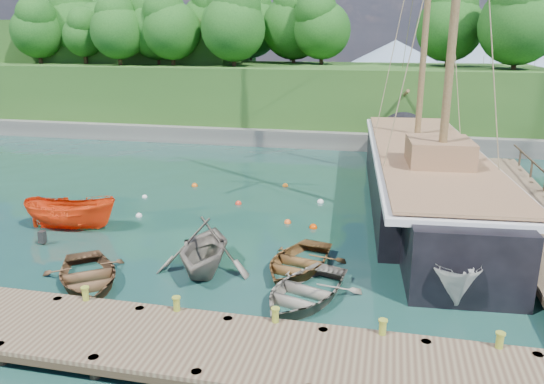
{
  "coord_description": "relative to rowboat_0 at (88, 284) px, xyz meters",
  "views": [
    {
      "loc": [
        4.85,
        -18.27,
        8.42
      ],
      "look_at": [
        0.07,
        3.11,
        2.0
      ],
      "focal_mm": 35.0,
      "sensor_mm": 36.0,
      "label": 1
    }
  ],
  "objects": [
    {
      "name": "mooring_buoy_6",
      "position": [
        -2.71,
        10.19,
        0.0
      ],
      "size": [
        0.28,
        0.28,
        0.28
      ],
      "primitive_type": "sphere",
      "color": "silver",
      "rests_on": "ground"
    },
    {
      "name": "mooring_buoy_2",
      "position": [
        5.7,
        7.84,
        0.0
      ],
      "size": [
        0.33,
        0.33,
        0.33
      ],
      "primitive_type": "sphere",
      "color": "orange",
      "rests_on": "ground"
    },
    {
      "name": "headland",
      "position": [
        -7.6,
        34.35,
        5.54
      ],
      "size": [
        51.0,
        19.31,
        12.9
      ],
      "color": "#474744",
      "rests_on": "ground"
    },
    {
      "name": "ground",
      "position": [
        5.27,
        2.98,
        0.0
      ],
      "size": [
        160.0,
        160.0,
        0.0
      ],
      "primitive_type": "plane",
      "color": "#173C33",
      "rests_on": "ground"
    },
    {
      "name": "rowboat_3",
      "position": [
        7.67,
        0.49,
        0.0
      ],
      "size": [
        4.29,
        5.04,
        0.89
      ],
      "primitive_type": "imported",
      "rotation": [
        0.0,
        0.0,
        -0.33
      ],
      "color": "slate",
      "rests_on": "ground"
    },
    {
      "name": "distant_ridge",
      "position": [
        9.58,
        72.98,
        4.35
      ],
      "size": [
        117.0,
        40.0,
        10.0
      ],
      "color": "#728CA5",
      "rests_on": "ground"
    },
    {
      "name": "dock_near",
      "position": [
        7.27,
        -3.52,
        0.43
      ],
      "size": [
        20.0,
        3.2,
        1.1
      ],
      "color": "brown",
      "rests_on": "ground"
    },
    {
      "name": "schooner",
      "position": [
        12.09,
        12.66,
        1.24
      ],
      "size": [
        7.19,
        29.86,
        22.29
      ],
      "rotation": [
        0.0,
        0.0,
        0.08
      ],
      "color": "black",
      "rests_on": "ground"
    },
    {
      "name": "motorboat_orange",
      "position": [
        -3.75,
        4.92,
        0.0
      ],
      "size": [
        4.47,
        2.03,
        1.68
      ],
      "primitive_type": "imported",
      "rotation": [
        0.0,
        0.0,
        1.66
      ],
      "color": "#ED3F10",
      "rests_on": "ground"
    },
    {
      "name": "mooring_buoy_5",
      "position": [
        4.36,
        14.08,
        0.0
      ],
      "size": [
        0.33,
        0.33,
        0.33
      ],
      "primitive_type": "sphere",
      "color": "orange",
      "rests_on": "ground"
    },
    {
      "name": "rowboat_1",
      "position": [
        3.68,
        1.97,
        0.0
      ],
      "size": [
        4.0,
        4.49,
        2.16
      ],
      "primitive_type": "imported",
      "rotation": [
        0.0,
        0.0,
        0.12
      ],
      "color": "slate",
      "rests_on": "ground"
    },
    {
      "name": "mooring_buoy_1",
      "position": [
        2.62,
        10.15,
        0.0
      ],
      "size": [
        0.33,
        0.33,
        0.33
      ],
      "primitive_type": "sphere",
      "color": "red",
      "rests_on": "ground"
    },
    {
      "name": "mooring_buoy_7",
      "position": [
        6.98,
        7.42,
        0.0
      ],
      "size": [
        0.36,
        0.36,
        0.36
      ],
      "primitive_type": "sphere",
      "color": "#D23C00",
      "rests_on": "ground"
    },
    {
      "name": "mooring_buoy_3",
      "position": [
        6.79,
        11.37,
        0.0
      ],
      "size": [
        0.35,
        0.35,
        0.35
      ],
      "primitive_type": "sphere",
      "color": "silver",
      "rests_on": "ground"
    },
    {
      "name": "bollard_3",
      "position": [
        10.27,
        -2.12,
        0.0
      ],
      "size": [
        0.26,
        0.26,
        0.45
      ],
      "primitive_type": "cylinder",
      "color": "olive",
      "rests_on": "ground"
    },
    {
      "name": "rowboat_2",
      "position": [
        7.05,
        2.83,
        0.0
      ],
      "size": [
        3.88,
        4.74,
        0.86
      ],
      "primitive_type": "imported",
      "rotation": [
        0.0,
        0.0,
        -0.25
      ],
      "color": "brown",
      "rests_on": "ground"
    },
    {
      "name": "bollard_0",
      "position": [
        1.27,
        -2.12,
        0.0
      ],
      "size": [
        0.26,
        0.26,
        0.45
      ],
      "primitive_type": "cylinder",
      "color": "olive",
      "rests_on": "ground"
    },
    {
      "name": "dock_east",
      "position": [
        16.77,
        9.98,
        0.43
      ],
      "size": [
        3.2,
        24.0,
        1.1
      ],
      "color": "brown",
      "rests_on": "ground"
    },
    {
      "name": "rowboat_0",
      "position": [
        0.0,
        0.0,
        0.0
      ],
      "size": [
        4.83,
        5.09,
        0.86
      ],
      "primitive_type": "imported",
      "rotation": [
        0.0,
        0.0,
        0.63
      ],
      "color": "brown",
      "rests_on": "ground"
    },
    {
      "name": "mooring_buoy_0",
      "position": [
        -1.57,
        7.2,
        0.0
      ],
      "size": [
        0.31,
        0.31,
        0.31
      ],
      "primitive_type": "sphere",
      "color": "silver",
      "rests_on": "ground"
    },
    {
      "name": "bollard_2",
      "position": [
        7.27,
        -2.12,
        0.0
      ],
      "size": [
        0.26,
        0.26,
        0.45
      ],
      "primitive_type": "cylinder",
      "color": "olive",
      "rests_on": "ground"
    },
    {
      "name": "bollard_1",
      "position": [
        4.27,
        -2.12,
        0.0
      ],
      "size": [
        0.26,
        0.26,
        0.45
      ],
      "primitive_type": "cylinder",
      "color": "olive",
      "rests_on": "ground"
    },
    {
      "name": "cabin_boat_white",
      "position": [
        12.27,
        2.49,
        0.0
      ],
      "size": [
        2.62,
        5.03,
        1.85
      ],
      "primitive_type": "imported",
      "rotation": [
        0.0,
        0.0,
        0.18
      ],
      "color": "silver",
      "rests_on": "ground"
    },
    {
      "name": "mooring_buoy_4",
      "position": [
        -0.85,
        12.94,
        0.0
      ],
      "size": [
        0.36,
        0.36,
        0.36
      ],
      "primitive_type": "sphere",
      "color": "#D35B12",
      "rests_on": "ground"
    },
    {
      "name": "bollard_4",
      "position": [
        13.27,
        -2.12,
        0.0
      ],
      "size": [
        0.26,
        0.26,
        0.45
      ],
      "primitive_type": "cylinder",
      "color": "olive",
      "rests_on": "ground"
    }
  ]
}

